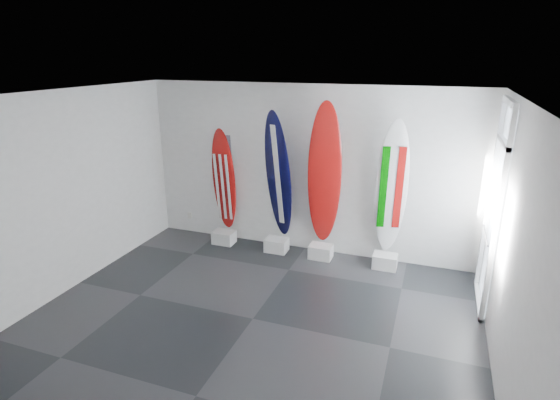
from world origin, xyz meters
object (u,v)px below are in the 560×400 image
at_px(surfboard_usa, 224,180).
at_px(surfboard_italy, 391,188).
at_px(surfboard_swiss, 325,175).
at_px(surfboard_navy, 278,176).

relative_size(surfboard_usa, surfboard_italy, 0.86).
xyz_separation_m(surfboard_usa, surfboard_swiss, (1.92, 0.00, 0.28)).
bearing_deg(surfboard_navy, surfboard_usa, -162.35).
bearing_deg(surfboard_italy, surfboard_usa, 166.96).
distance_m(surfboard_swiss, surfboard_italy, 1.13).
distance_m(surfboard_navy, surfboard_swiss, 0.84).
bearing_deg(surfboard_swiss, surfboard_usa, 167.01).
height_order(surfboard_navy, surfboard_italy, surfboard_navy).
height_order(surfboard_usa, surfboard_swiss, surfboard_swiss).
relative_size(surfboard_usa, surfboard_swiss, 0.78).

